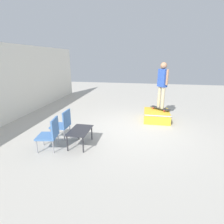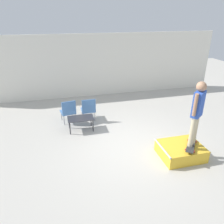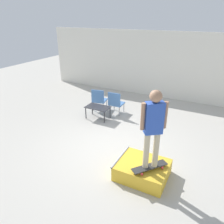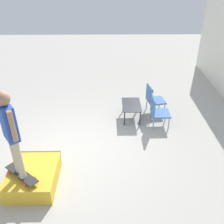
{
  "view_description": "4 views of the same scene",
  "coord_description": "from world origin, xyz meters",
  "px_view_note": "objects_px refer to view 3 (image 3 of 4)",
  "views": [
    {
      "loc": [
        -5.81,
        -0.28,
        2.46
      ],
      "look_at": [
        -0.57,
        0.71,
        0.8
      ],
      "focal_mm": 28.0,
      "sensor_mm": 36.0,
      "label": 1
    },
    {
      "loc": [
        -2.04,
        -5.47,
        3.87
      ],
      "look_at": [
        -0.45,
        0.81,
        0.89
      ],
      "focal_mm": 35.0,
      "sensor_mm": 36.0,
      "label": 2
    },
    {
      "loc": [
        2.5,
        -4.94,
        3.66
      ],
      "look_at": [
        -0.38,
        0.62,
        0.83
      ],
      "focal_mm": 35.0,
      "sensor_mm": 36.0,
      "label": 3
    },
    {
      "loc": [
        5.11,
        0.81,
        4.11
      ],
      "look_at": [
        -0.41,
        0.89,
        0.82
      ],
      "focal_mm": 40.0,
      "sensor_mm": 36.0,
      "label": 4
    }
  ],
  "objects_px": {
    "skate_ramp_box": "(142,170)",
    "coffee_table": "(98,108)",
    "patio_chair_right": "(116,102)",
    "patio_chair_left": "(99,99)",
    "person_skater": "(153,124)",
    "skateboard_on_ramp": "(150,167)"
  },
  "relations": [
    {
      "from": "skate_ramp_box",
      "to": "coffee_table",
      "type": "bearing_deg",
      "value": 138.65
    },
    {
      "from": "patio_chair_right",
      "to": "patio_chair_left",
      "type": "bearing_deg",
      "value": -0.79
    },
    {
      "from": "patio_chair_right",
      "to": "coffee_table",
      "type": "bearing_deg",
      "value": 60.56
    },
    {
      "from": "skate_ramp_box",
      "to": "patio_chair_right",
      "type": "bearing_deg",
      "value": 126.49
    },
    {
      "from": "skate_ramp_box",
      "to": "patio_chair_left",
      "type": "distance_m",
      "value": 4.27
    },
    {
      "from": "person_skater",
      "to": "patio_chair_right",
      "type": "height_order",
      "value": "person_skater"
    },
    {
      "from": "person_skater",
      "to": "coffee_table",
      "type": "relative_size",
      "value": 2.03
    },
    {
      "from": "coffee_table",
      "to": "patio_chair_right",
      "type": "distance_m",
      "value": 0.81
    },
    {
      "from": "skateboard_on_ramp",
      "to": "patio_chair_right",
      "type": "bearing_deg",
      "value": 76.51
    },
    {
      "from": "skateboard_on_ramp",
      "to": "skate_ramp_box",
      "type": "bearing_deg",
      "value": 94.95
    },
    {
      "from": "skateboard_on_ramp",
      "to": "coffee_table",
      "type": "xyz_separation_m",
      "value": [
        -2.84,
        2.45,
        -0.04
      ]
    },
    {
      "from": "person_skater",
      "to": "patio_chair_left",
      "type": "bearing_deg",
      "value": 98.5
    },
    {
      "from": "coffee_table",
      "to": "person_skater",
      "type": "bearing_deg",
      "value": -40.83
    },
    {
      "from": "person_skater",
      "to": "coffee_table",
      "type": "height_order",
      "value": "person_skater"
    },
    {
      "from": "coffee_table",
      "to": "skateboard_on_ramp",
      "type": "bearing_deg",
      "value": -40.83
    },
    {
      "from": "skate_ramp_box",
      "to": "patio_chair_right",
      "type": "relative_size",
      "value": 1.35
    },
    {
      "from": "person_skater",
      "to": "patio_chair_right",
      "type": "bearing_deg",
      "value": 90.83
    },
    {
      "from": "skateboard_on_ramp",
      "to": "coffee_table",
      "type": "relative_size",
      "value": 0.89
    },
    {
      "from": "person_skater",
      "to": "patio_chair_left",
      "type": "xyz_separation_m",
      "value": [
        -3.21,
        3.16,
        -1.08
      ]
    },
    {
      "from": "coffee_table",
      "to": "patio_chair_left",
      "type": "xyz_separation_m",
      "value": [
        -0.37,
        0.71,
        0.07
      ]
    },
    {
      "from": "patio_chair_left",
      "to": "patio_chair_right",
      "type": "distance_m",
      "value": 0.76
    },
    {
      "from": "coffee_table",
      "to": "patio_chair_right",
      "type": "bearing_deg",
      "value": 61.24
    }
  ]
}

